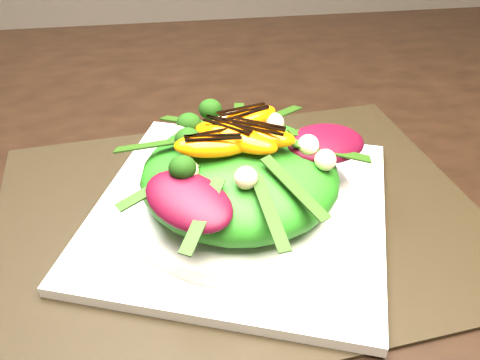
{
  "coord_description": "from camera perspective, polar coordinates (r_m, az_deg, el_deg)",
  "views": [
    {
      "loc": [
        -0.3,
        -0.55,
        1.09
      ],
      "look_at": [
        -0.24,
        -0.16,
        0.8
      ],
      "focal_mm": 38.0,
      "sensor_mm": 36.0,
      "label": 1
    }
  ],
  "objects": [
    {
      "name": "dining_table",
      "position": [
        0.73,
        17.27,
        4.65
      ],
      "size": [
        1.6,
        0.9,
        0.75
      ],
      "primitive_type": "cube",
      "color": "black",
      "rests_on": "floor"
    },
    {
      "name": "placemat",
      "position": [
        0.53,
        0.0,
        -3.94
      ],
      "size": [
        0.53,
        0.42,
        0.0
      ],
      "primitive_type": "cube",
      "rotation": [
        0.0,
        0.0,
        0.11
      ],
      "color": "black",
      "rests_on": "dining_table"
    },
    {
      "name": "plate_base",
      "position": [
        0.52,
        -0.0,
        -3.31
      ],
      "size": [
        0.37,
        0.37,
        0.01
      ],
      "primitive_type": "cube",
      "rotation": [
        0.0,
        0.0,
        -0.35
      ],
      "color": "silver",
      "rests_on": "placemat"
    },
    {
      "name": "salad_bowl",
      "position": [
        0.51,
        0.0,
        -2.11
      ],
      "size": [
        0.26,
        0.26,
        0.02
      ],
      "primitive_type": "cylinder",
      "rotation": [
        0.0,
        0.0,
        0.14
      ],
      "color": "silver",
      "rests_on": "plate_base"
    },
    {
      "name": "lettuce_mound",
      "position": [
        0.49,
        0.0,
        0.55
      ],
      "size": [
        0.23,
        0.23,
        0.07
      ],
      "primitive_type": "ellipsoid",
      "rotation": [
        0.0,
        0.0,
        -0.23
      ],
      "color": "#277616",
      "rests_on": "salad_bowl"
    },
    {
      "name": "radicchio_leaf",
      "position": [
        0.5,
        9.67,
        4.09
      ],
      "size": [
        0.1,
        0.08,
        0.02
      ],
      "primitive_type": "ellipsoid",
      "rotation": [
        0.0,
        0.0,
        0.34
      ],
      "color": "#3F0615",
      "rests_on": "lettuce_mound"
    },
    {
      "name": "orange_segment",
      "position": [
        0.48,
        -0.37,
        5.2
      ],
      "size": [
        0.08,
        0.04,
        0.02
      ],
      "primitive_type": "ellipsoid",
      "rotation": [
        0.0,
        0.0,
        0.2
      ],
      "color": "#FF6B04",
      "rests_on": "lettuce_mound"
    },
    {
      "name": "broccoli_floret",
      "position": [
        0.49,
        -5.93,
        5.89
      ],
      "size": [
        0.04,
        0.04,
        0.03
      ],
      "primitive_type": "sphere",
      "rotation": [
        0.0,
        0.0,
        -0.13
      ],
      "color": "black",
      "rests_on": "lettuce_mound"
    },
    {
      "name": "macadamia_nut",
      "position": [
        0.44,
        5.25,
        1.64
      ],
      "size": [
        0.02,
        0.02,
        0.02
      ],
      "primitive_type": "sphere",
      "rotation": [
        0.0,
        0.0,
        0.09
      ],
      "color": "beige",
      "rests_on": "lettuce_mound"
    },
    {
      "name": "balsamic_drizzle",
      "position": [
        0.47,
        -0.37,
        6.24
      ],
      "size": [
        0.04,
        0.01,
        0.0
      ],
      "primitive_type": "cube",
      "rotation": [
        0.0,
        0.0,
        0.2
      ],
      "color": "black",
      "rests_on": "orange_segment"
    }
  ]
}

